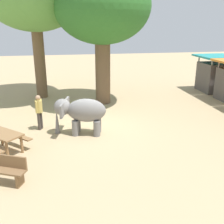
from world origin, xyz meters
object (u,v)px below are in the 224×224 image
Objects in this scene: person_handler at (39,110)px; market_stall_teal at (214,75)px; wooden_bench at (5,169)px; elephant at (81,112)px; shade_tree_main at (102,8)px; picnic_table_near at (3,138)px.

market_stall_teal is (-5.24, 11.69, 0.19)m from person_handler.
market_stall_teal is at bearing -118.32° from wooden_bench.
person_handler is (-0.85, -1.84, -0.07)m from elephant.
wooden_bench is at bearing -52.63° from market_stall_teal.
wooden_bench is (4.25, -0.73, -0.48)m from person_handler.
shade_tree_main is 3.62× the size of picnic_table_near.
wooden_bench reaches higher than picnic_table_near.
market_stall_teal reaches higher than elephant.
market_stall_teal reaches higher than picnic_table_near.
shade_tree_main is (-3.75, 3.48, 4.52)m from person_handler.
picnic_table_near is 0.84× the size of market_stall_teal.
elephant reaches higher than wooden_bench.
elephant is at bearing -1.18° from person_handler.
shade_tree_main is 5.29× the size of wooden_bench.
shade_tree_main reaches higher than market_stall_teal.
person_handler is at bearing -75.45° from wooden_bench.
wooden_bench is 15.64m from market_stall_teal.
person_handler is 2.45m from picnic_table_near.
elephant is 1.44× the size of person_handler.
wooden_bench is at bearing 66.47° from elephant.
picnic_table_near is 14.83m from market_stall_teal.
person_handler is 4.33m from wooden_bench.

